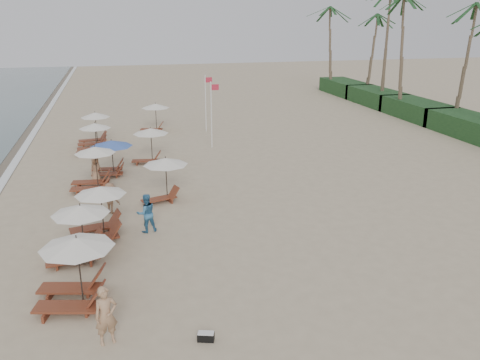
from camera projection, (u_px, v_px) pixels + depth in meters
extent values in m
plane|color=tan|center=(244.00, 247.00, 20.34)|extent=(160.00, 160.00, 0.00)
cube|color=#193D1C|center=(472.00, 126.00, 38.52)|extent=(3.20, 8.00, 1.60)
cube|color=#193D1C|center=(417.00, 110.00, 45.43)|extent=(3.20, 8.00, 1.60)
cube|color=#193D1C|center=(376.00, 97.00, 52.33)|extent=(3.20, 8.00, 1.60)
cube|color=#193D1C|center=(345.00, 87.00, 59.24)|extent=(3.20, 8.00, 1.60)
cylinder|color=brown|center=(460.00, 68.00, 40.66)|extent=(0.36, 0.36, 9.80)
cylinder|color=brown|center=(406.00, 58.00, 44.91)|extent=(0.36, 0.36, 10.60)
cylinder|color=brown|center=(386.00, 50.00, 49.78)|extent=(0.36, 0.36, 11.40)
cylinder|color=brown|center=(368.00, 58.00, 55.15)|extent=(0.36, 0.36, 9.00)
cylinder|color=brown|center=(334.00, 51.00, 59.39)|extent=(0.36, 0.36, 9.80)
cylinder|color=black|center=(80.00, 272.00, 16.02)|extent=(0.05, 0.05, 2.28)
cone|color=white|center=(77.00, 243.00, 15.69)|extent=(2.38, 2.38, 0.35)
cylinder|color=black|center=(83.00, 233.00, 19.11)|extent=(0.05, 0.05, 2.11)
cone|color=white|center=(80.00, 210.00, 18.81)|extent=(2.21, 2.21, 0.35)
cylinder|color=black|center=(102.00, 213.00, 20.81)|extent=(0.05, 0.05, 2.23)
cone|color=white|center=(100.00, 191.00, 20.49)|extent=(2.11, 2.11, 0.35)
cylinder|color=black|center=(97.00, 169.00, 26.67)|extent=(0.05, 0.05, 2.31)
cone|color=white|center=(95.00, 150.00, 26.34)|extent=(2.17, 2.17, 0.35)
cylinder|color=black|center=(113.00, 158.00, 29.21)|extent=(0.05, 0.05, 2.01)
cone|color=#3C5EB1|center=(111.00, 143.00, 28.92)|extent=(2.44, 2.44, 0.35)
cylinder|color=black|center=(96.00, 139.00, 33.81)|extent=(0.05, 0.05, 2.01)
cone|color=white|center=(95.00, 126.00, 33.52)|extent=(2.11, 2.11, 0.35)
cylinder|color=black|center=(96.00, 129.00, 35.95)|extent=(0.05, 0.05, 2.31)
cone|color=white|center=(95.00, 115.00, 35.62)|extent=(2.07, 2.07, 0.35)
cylinder|color=black|center=(166.00, 180.00, 25.16)|extent=(0.05, 0.05, 2.15)
cone|color=white|center=(166.00, 161.00, 24.86)|extent=(2.24, 2.24, 0.35)
cylinder|color=black|center=(152.00, 146.00, 31.71)|extent=(0.05, 0.05, 2.15)
cone|color=white|center=(151.00, 131.00, 31.40)|extent=(2.24, 2.24, 0.35)
cylinder|color=black|center=(156.00, 118.00, 40.39)|extent=(0.05, 0.05, 2.15)
cone|color=white|center=(155.00, 106.00, 40.09)|extent=(2.24, 2.24, 0.35)
imported|color=tan|center=(106.00, 316.00, 14.12)|extent=(0.74, 0.59, 1.80)
imported|color=teal|center=(146.00, 213.00, 21.50)|extent=(0.97, 0.83, 1.74)
imported|color=brown|center=(110.00, 198.00, 23.58)|extent=(1.12, 1.03, 1.51)
imported|color=#A9805C|center=(96.00, 169.00, 28.04)|extent=(0.86, 0.82, 1.48)
cube|color=black|center=(206.00, 337.00, 14.45)|extent=(0.54, 0.38, 0.24)
cube|color=silver|center=(206.00, 333.00, 14.41)|extent=(0.51, 0.36, 0.04)
cylinder|color=silver|center=(211.00, 115.00, 34.88)|extent=(0.08, 0.08, 4.66)
cube|color=#AD2034|center=(215.00, 87.00, 34.34)|extent=(0.55, 0.02, 0.40)
cylinder|color=silver|center=(206.00, 104.00, 39.85)|extent=(0.08, 0.08, 4.53)
cube|color=#AD2034|center=(209.00, 80.00, 39.32)|extent=(0.55, 0.02, 0.40)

